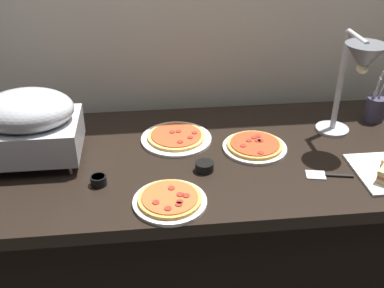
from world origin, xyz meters
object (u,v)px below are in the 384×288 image
Objects in this scene: pizza_plate_front at (176,138)px; sauce_cup_near at (204,166)px; serving_spatula at (327,175)px; pizza_plate_raised_stand at (170,200)px; utensil_holder at (375,108)px; pizza_plate_center at (255,146)px; sauce_cup_far at (99,180)px; heat_lamp at (359,66)px; chafing_dish at (30,123)px.

sauce_cup_near is (0.09, -0.24, 0.01)m from pizza_plate_front.
serving_spatula is (0.53, -0.32, -0.01)m from pizza_plate_front.
pizza_plate_raised_stand is 1.09× the size of utensil_holder.
pizza_plate_raised_stand is 3.60× the size of sauce_cup_near.
pizza_plate_front is 1.14× the size of pizza_plate_center.
pizza_plate_center is 0.63m from sauce_cup_far.
heat_lamp reaches higher than pizza_plate_raised_stand.
pizza_plate_front is 5.10× the size of sauce_cup_far.
pizza_plate_center is 4.49× the size of sauce_cup_far.
heat_lamp is 0.68m from sauce_cup_near.
serving_spatula is at bearing -125.57° from heat_lamp.
utensil_holder is (0.95, 0.51, 0.05)m from pizza_plate_raised_stand.
chafing_dish reaches higher than pizza_plate_raised_stand.
heat_lamp is 7.76× the size of sauce_cup_far.
sauce_cup_far is 0.33× the size of serving_spatula.
pizza_plate_front is at bearing 148.44° from serving_spatula.
utensil_holder is at bearing 17.39° from sauce_cup_far.
sauce_cup_far is (-0.30, -0.29, 0.01)m from pizza_plate_front.
pizza_plate_center is (-0.37, 0.01, -0.33)m from heat_lamp.
sauce_cup_far is at bearing 150.86° from pizza_plate_raised_stand.
pizza_plate_front is (0.55, 0.09, -0.15)m from chafing_dish.
pizza_plate_front is 1.27× the size of utensil_holder.
sauce_cup_far is at bearing -37.89° from chafing_dish.
sauce_cup_far is 0.25× the size of utensil_holder.
pizza_plate_raised_stand is (0.49, -0.33, -0.15)m from chafing_dish.
sauce_cup_near is 1.21× the size of sauce_cup_far.
sauce_cup_far is (-0.38, -0.05, 0.00)m from sauce_cup_near.
chafing_dish reaches higher than utensil_holder.
sauce_cup_near is 0.45m from serving_spatula.
chafing_dish is at bearing 167.15° from sauce_cup_near.
sauce_cup_near is (-0.59, -0.12, -0.32)m from heat_lamp.
pizza_plate_center is 0.31m from serving_spatula.
utensil_holder is (0.58, 0.19, 0.05)m from pizza_plate_center.
heat_lamp is 1.78× the size of pizza_plate_raised_stand.
heat_lamp reaches higher than utensil_holder.
pizza_plate_center is at bearing -18.86° from pizza_plate_front.
utensil_holder is (0.22, 0.20, -0.28)m from heat_lamp.
utensil_holder reaches higher than pizza_plate_raised_stand.
pizza_plate_front is at bearing 9.65° from chafing_dish.
pizza_plate_front is 1.17× the size of pizza_plate_raised_stand.
pizza_plate_center is 1.48× the size of serving_spatula.
pizza_plate_center and pizza_plate_raised_stand have the same top height.
sauce_cup_far is at bearing -170.08° from heat_lamp.
utensil_holder is at bearing 28.23° from pizza_plate_raised_stand.
heat_lamp reaches higher than chafing_dish.
heat_lamp is at bearing -9.88° from pizza_plate_front.
utensil_holder reaches higher than pizza_plate_front.
pizza_plate_front is at bearing 82.50° from pizza_plate_raised_stand.
pizza_plate_center is 3.70× the size of sauce_cup_near.
chafing_dish is 1.45m from utensil_holder.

